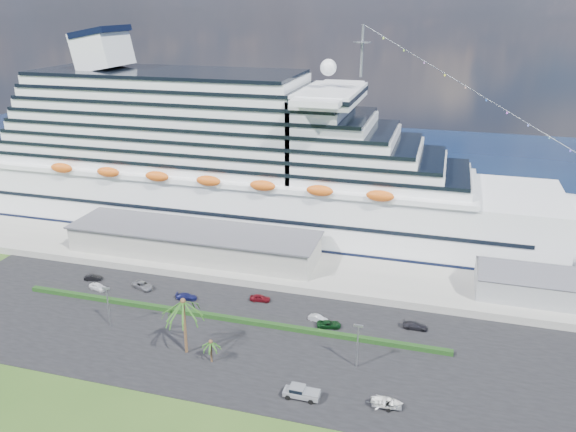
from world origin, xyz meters
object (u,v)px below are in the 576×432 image
(pickup_truck, at_px, (301,392))
(boat_trailer, at_px, (387,402))
(parked_car_3, at_px, (186,296))
(cruise_ship, at_px, (240,169))

(pickup_truck, distance_m, boat_trailer, 13.37)
(parked_car_3, distance_m, pickup_truck, 39.40)
(cruise_ship, xyz_separation_m, parked_car_3, (3.18, -42.51, -15.93))
(pickup_truck, bearing_deg, boat_trailer, 5.60)
(parked_car_3, relative_size, pickup_truck, 0.76)
(cruise_ship, relative_size, boat_trailer, 33.13)
(pickup_truck, bearing_deg, cruise_ship, 117.37)
(pickup_truck, xyz_separation_m, boat_trailer, (13.30, 1.30, -0.05))
(cruise_ship, relative_size, pickup_truck, 32.74)
(cruise_ship, bearing_deg, pickup_truck, -62.63)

